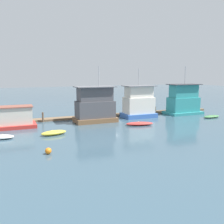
% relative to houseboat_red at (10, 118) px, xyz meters
% --- Properties ---
extents(ground_plane, '(200.00, 200.00, 0.00)m').
position_rel_houseboat_red_xyz_m(ground_plane, '(14.54, 0.26, -1.35)').
color(ground_plane, '#385160').
extents(dock_walkway, '(42.40, 1.84, 0.30)m').
position_rel_houseboat_red_xyz_m(dock_walkway, '(14.54, 3.50, -1.20)').
color(dock_walkway, brown).
rests_on(dock_walkway, ground_plane).
extents(houseboat_red, '(6.65, 3.42, 2.92)m').
position_rel_houseboat_red_xyz_m(houseboat_red, '(0.00, 0.00, 0.00)').
color(houseboat_red, red).
rests_on(houseboat_red, ground_plane).
extents(houseboat_brown, '(6.22, 3.59, 8.31)m').
position_rel_houseboat_red_xyz_m(houseboat_brown, '(11.95, -0.31, 1.07)').
color(houseboat_brown, brown).
rests_on(houseboat_brown, ground_plane).
extents(houseboat_blue, '(5.45, 3.48, 8.07)m').
position_rel_houseboat_red_xyz_m(houseboat_blue, '(19.97, 0.72, 1.02)').
color(houseboat_blue, '#3866B7').
rests_on(houseboat_blue, ground_plane).
extents(houseboat_teal, '(6.47, 3.83, 8.54)m').
position_rel_houseboat_red_xyz_m(houseboat_teal, '(29.00, 0.62, 1.02)').
color(houseboat_teal, teal).
rests_on(houseboat_teal, ground_plane).
extents(dinghy_white, '(2.99, 2.06, 0.44)m').
position_rel_houseboat_red_xyz_m(dinghy_white, '(-1.00, -5.75, -1.13)').
color(dinghy_white, white).
rests_on(dinghy_white, ground_plane).
extents(dinghy_yellow, '(3.25, 1.81, 0.53)m').
position_rel_houseboat_red_xyz_m(dinghy_yellow, '(4.76, -6.17, -1.08)').
color(dinghy_yellow, yellow).
rests_on(dinghy_yellow, ground_plane).
extents(dinghy_red, '(4.14, 2.32, 0.47)m').
position_rel_houseboat_red_xyz_m(dinghy_red, '(16.90, -5.21, -1.11)').
color(dinghy_red, red).
rests_on(dinghy_red, ground_plane).
extents(dinghy_green, '(3.35, 1.57, 0.38)m').
position_rel_houseboat_red_xyz_m(dinghy_green, '(30.92, -4.35, -1.16)').
color(dinghy_green, '#47844C').
rests_on(dinghy_green, ground_plane).
extents(mooring_post_far_right, '(0.27, 0.27, 1.51)m').
position_rel_houseboat_red_xyz_m(mooring_post_far_right, '(4.58, 2.33, -0.60)').
color(mooring_post_far_right, brown).
rests_on(mooring_post_far_right, ground_plane).
extents(mooring_post_near_right, '(0.28, 0.28, 1.51)m').
position_rel_houseboat_red_xyz_m(mooring_post_near_right, '(11.45, 2.33, -0.60)').
color(mooring_post_near_right, brown).
rests_on(mooring_post_near_right, ground_plane).
extents(mooring_post_centre, '(0.25, 0.25, 1.38)m').
position_rel_houseboat_red_xyz_m(mooring_post_centre, '(24.24, 2.33, -0.66)').
color(mooring_post_centre, '#846B4C').
rests_on(mooring_post_centre, ground_plane).
extents(buoy_orange, '(0.59, 0.59, 0.59)m').
position_rel_houseboat_red_xyz_m(buoy_orange, '(3.08, -13.20, -1.06)').
color(buoy_orange, orange).
rests_on(buoy_orange, ground_plane).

